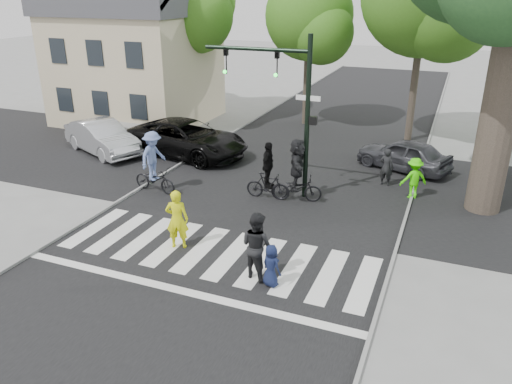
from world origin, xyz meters
TOP-DOWN VIEW (x-y plane):
  - ground at (0.00, 0.00)m, footprint 120.00×120.00m
  - road_stem at (0.00, 5.00)m, footprint 10.00×70.00m
  - road_cross at (0.00, 8.00)m, footprint 70.00×10.00m
  - curb_left at (-5.05, 5.00)m, footprint 0.10×70.00m
  - curb_right at (5.05, 5.00)m, footprint 0.10×70.00m
  - crosswalk at (0.00, 0.66)m, footprint 10.00×3.85m
  - traffic_signal at (0.35, 6.20)m, footprint 4.45×0.29m
  - bg_tree_0 at (-13.74, 16.00)m, footprint 5.46×5.20m
  - bg_tree_1 at (-8.70, 15.48)m, footprint 6.09×5.80m
  - bg_tree_2 at (-1.76, 16.62)m, footprint 5.04×4.80m
  - house at (-11.49, 13.98)m, footprint 8.40×8.10m
  - pedestrian_woman at (-1.22, 0.88)m, footprint 0.80×0.65m
  - pedestrian_child at (2.17, -0.04)m, footprint 0.70×0.60m
  - pedestrian_adult at (1.64, 0.23)m, footprint 1.14×1.01m
  - cyclist_left at (-4.36, 4.49)m, footprint 1.98×1.32m
  - cyclist_mid at (-0.03, 5.50)m, footprint 1.72×1.05m
  - cyclist_right at (1.02, 5.72)m, footprint 1.99×1.84m
  - car_suv at (-5.44, 8.95)m, footprint 6.38×3.75m
  - car_silver at (-9.40, 7.75)m, footprint 4.99×3.42m
  - car_grey at (4.30, 10.74)m, footprint 4.39×3.01m
  - bystander_hivis at (5.03, 7.63)m, footprint 1.18×1.02m
  - bystander_dark at (3.88, 8.59)m, footprint 0.61×0.45m

SIDE VIEW (x-z plane):
  - ground at x=0.00m, z-range 0.00..0.00m
  - road_stem at x=0.00m, z-range 0.00..0.01m
  - road_cross at x=0.00m, z-range 0.00..0.01m
  - crosswalk at x=0.00m, z-range 0.00..0.01m
  - curb_left at x=-5.05m, z-range 0.00..0.10m
  - curb_right at x=5.05m, z-range 0.00..0.10m
  - pedestrian_child at x=2.17m, z-range 0.00..1.21m
  - car_grey at x=4.30m, z-range 0.00..1.39m
  - bystander_dark at x=3.88m, z-range 0.00..1.53m
  - car_silver at x=-9.40m, z-range 0.00..1.56m
  - bystander_hivis at x=5.03m, z-range 0.00..1.59m
  - car_suv at x=-5.44m, z-range 0.00..1.67m
  - cyclist_mid at x=-0.03m, z-range -0.20..2.02m
  - pedestrian_woman at x=-1.22m, z-range 0.00..1.89m
  - pedestrian_adult at x=1.64m, z-range 0.00..1.94m
  - cyclist_left at x=-4.36m, z-range -0.16..2.26m
  - cyclist_right at x=1.02m, z-range -0.13..2.27m
  - house at x=-11.49m, z-range -0.61..8.21m
  - traffic_signal at x=0.35m, z-range 0.90..6.90m
  - bg_tree_2 at x=-1.76m, z-range 1.58..9.98m
  - bg_tree_0 at x=-13.74m, z-range 1.66..10.63m
  - bg_tree_1 at x=-8.70m, z-range 1.75..11.55m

